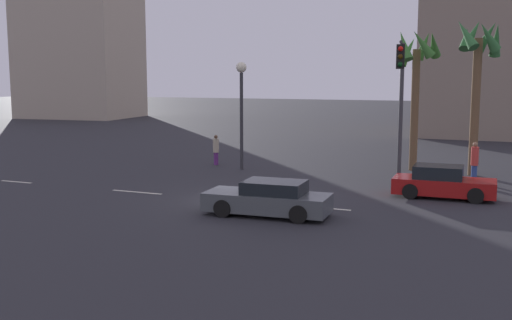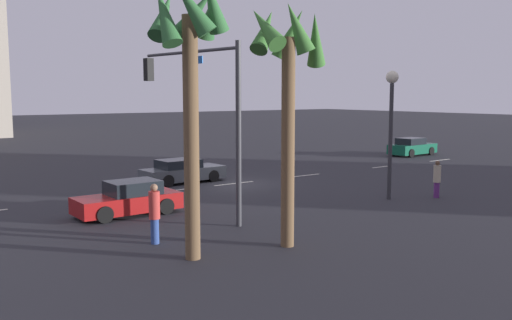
% 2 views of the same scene
% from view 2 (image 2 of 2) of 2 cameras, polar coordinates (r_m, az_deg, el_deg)
% --- Properties ---
extents(ground_plane, '(220.00, 220.00, 0.00)m').
position_cam_2_polar(ground_plane, '(29.06, -2.56, -2.51)').
color(ground_plane, '#28282D').
extents(lane_stripe_0, '(2.31, 0.14, 0.01)m').
position_cam_2_polar(lane_stripe_0, '(41.64, 18.64, -0.02)').
color(lane_stripe_0, silver).
rests_on(lane_stripe_0, ground_plane).
extents(lane_stripe_1, '(1.82, 0.14, 0.01)m').
position_cam_2_polar(lane_stripe_1, '(36.81, 13.02, -0.69)').
color(lane_stripe_1, silver).
rests_on(lane_stripe_1, ground_plane).
extents(lane_stripe_2, '(2.47, 0.14, 0.01)m').
position_cam_2_polar(lane_stripe_2, '(32.05, 4.97, -1.64)').
color(lane_stripe_2, silver).
rests_on(lane_stripe_2, ground_plane).
extents(lane_stripe_3, '(2.46, 0.14, 0.01)m').
position_cam_2_polar(lane_stripe_3, '(29.14, -2.31, -2.47)').
color(lane_stripe_3, silver).
rests_on(lane_stripe_3, ground_plane).
extents(lane_stripe_4, '(2.03, 0.14, 0.01)m').
position_cam_2_polar(lane_stripe_4, '(27.35, -8.65, -3.16)').
color(lane_stripe_4, silver).
rests_on(lane_stripe_4, ground_plane).
extents(car_0, '(4.61, 2.03, 1.28)m').
position_cam_2_polar(car_0, '(29.67, -7.72, -1.20)').
color(car_0, '#474C51').
rests_on(car_0, ground_plane).
extents(car_1, '(4.12, 1.91, 1.34)m').
position_cam_2_polar(car_1, '(22.15, -13.14, -4.01)').
color(car_1, maroon).
rests_on(car_1, ground_plane).
extents(car_2, '(4.28, 2.00, 1.38)m').
position_cam_2_polar(car_2, '(44.31, 15.97, 1.30)').
color(car_2, '#0F5138').
rests_on(car_2, ground_plane).
extents(traffic_signal, '(1.09, 5.96, 6.59)m').
position_cam_2_polar(traffic_signal, '(20.80, -5.55, 6.24)').
color(traffic_signal, '#38383D').
rests_on(traffic_signal, ground_plane).
extents(streetlamp, '(0.56, 0.56, 5.77)m').
position_cam_2_polar(streetlamp, '(25.13, 13.95, 5.18)').
color(streetlamp, '#2D2D33').
rests_on(streetlamp, ground_plane).
extents(pedestrian_0, '(0.47, 0.47, 1.72)m').
position_cam_2_polar(pedestrian_0, '(26.38, 18.38, -1.82)').
color(pedestrian_0, '#59266B').
rests_on(pedestrian_0, ground_plane).
extents(pedestrian_1, '(0.49, 0.49, 1.93)m').
position_cam_2_polar(pedestrian_1, '(17.63, -10.56, -5.36)').
color(pedestrian_1, '#2D478C').
rests_on(pedestrian_1, ground_plane).
extents(palm_tree_0, '(2.51, 2.64, 7.92)m').
position_cam_2_polar(palm_tree_0, '(15.44, -6.96, 11.04)').
color(palm_tree_0, brown).
rests_on(palm_tree_0, ground_plane).
extents(palm_tree_1, '(2.38, 2.48, 7.46)m').
position_cam_2_polar(palm_tree_1, '(16.69, 3.24, 9.70)').
color(palm_tree_1, brown).
rests_on(palm_tree_1, ground_plane).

